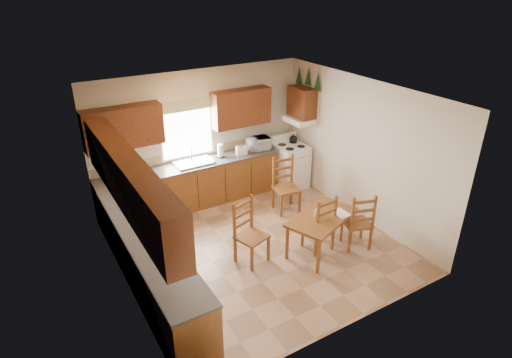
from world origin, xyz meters
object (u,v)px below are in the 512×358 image
stove (291,166)px  chair_near_right (357,220)px  microwave (258,144)px  chair_near_left (319,222)px  dining_table (320,233)px  chair_far_right (287,185)px  chair_far_left (252,233)px

stove → chair_near_right: 2.56m
microwave → chair_near_left: bearing=-91.6°
chair_near_left → chair_near_right: (0.62, -0.29, 0.01)m
microwave → dining_table: (-0.31, -2.58, -0.72)m
microwave → chair_near_left: size_ratio=0.42×
stove → dining_table: 2.52m
chair_far_right → dining_table: bearing=-93.0°
microwave → chair_far_left: 2.75m
chair_near_left → chair_far_right: bearing=-104.1°
stove → microwave: 0.94m
dining_table → chair_near_right: size_ratio=1.20×
microwave → chair_near_right: microwave is taller
chair_far_right → stove: bearing=58.9°
dining_table → microwave: bearing=61.9°
chair_far_left → stove: bearing=25.7°
chair_near_right → chair_far_left: chair_far_left is taller
stove → chair_far_left: (-2.17, -1.98, 0.08)m
stove → dining_table: stove is taller
stove → chair_far_left: bearing=-137.2°
stove → chair_far_left: 2.94m
microwave → chair_far_right: bearing=-86.1°
dining_table → chair_near_right: 0.68m
stove → microwave: microwave is taller
dining_table → chair_far_right: 1.48m
dining_table → chair_near_left: 0.20m
dining_table → chair_far_right: bearing=57.6°
chair_near_left → chair_far_left: chair_far_left is taller
microwave → chair_near_right: bearing=-78.4°
chair_near_left → chair_near_right: 0.68m
chair_far_left → chair_far_right: 1.83m
chair_far_left → chair_far_right: bearing=20.6°
chair_near_left → chair_far_right: size_ratio=0.94×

